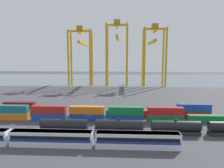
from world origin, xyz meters
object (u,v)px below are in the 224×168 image
Objects in this scene: freight_tank_row at (147,127)px; gantry_crane_east at (154,48)px; passenger_train at (52,138)px; shipping_container_14 at (87,113)px; shipping_container_0 at (12,116)px; shipping_container_2 at (49,116)px; shipping_container_6 at (126,118)px; gantry_crane_central at (117,46)px; gantry_crane_west at (81,49)px; shipping_container_10 at (206,119)px.

gantry_crane_east reaches higher than freight_tank_row.
shipping_container_14 is (4.49, 26.70, -0.84)m from passenger_train.
shipping_container_0 and shipping_container_2 have the same top height.
passenger_train is at bearing -131.88° from shipping_container_6.
gantry_crane_central is at bearing 77.53° from shipping_container_2.
shipping_container_2 is 113.82m from gantry_crane_east.
shipping_container_14 is 98.50m from gantry_crane_west.
shipping_container_10 is at bearing -71.07° from gantry_crane_central.
gantry_crane_east is (58.53, 0.07, 0.74)m from gantry_crane_west.
shipping_container_0 is at bearing 180.00° from shipping_container_10.
shipping_container_0 and shipping_container_10 have the same top height.
gantry_crane_central is at bearing -178.01° from gantry_crane_east.
gantry_crane_central is at bearing 108.93° from shipping_container_10.
passenger_train is at bearing -109.56° from gantry_crane_east.
shipping_container_0 is 101.80m from gantry_crane_west.
gantry_crane_central is (13.07, 118.13, 28.88)m from passenger_train.
shipping_container_2 is at bearing -85.43° from gantry_crane_west.
shipping_container_2 is at bearing 0.00° from shipping_container_0.
gantry_crane_west is 29.38m from gantry_crane_central.
shipping_container_0 is (-22.05, 21.16, -0.84)m from passenger_train.
gantry_crane_west is at bearing 122.56° from shipping_container_10.
gantry_crane_central is at bearing 84.64° from shipping_container_14.
shipping_container_10 is at bearing 0.00° from shipping_container_2.
passenger_train reaches higher than shipping_container_2.
freight_tank_row reaches higher than shipping_container_10.
passenger_train is at bearing -68.41° from shipping_container_2.
shipping_container_14 is (-41.84, 5.54, 0.00)m from shipping_container_10.
freight_tank_row is 5.23× the size of shipping_container_2.
gantry_crane_east is at bearing 0.07° from gantry_crane_west.
freight_tank_row is 112.95m from gantry_crane_central.
shipping_container_0 and shipping_container_14 have the same top height.
gantry_crane_central is at bearing 83.69° from passenger_train.
passenger_train is 22.78m from shipping_container_2.
shipping_container_14 is (-14.49, 5.54, 0.00)m from shipping_container_6.
freight_tank_row is 119.94m from gantry_crane_west.
gantry_crane_west is (-41.27, 109.45, 26.49)m from freight_tank_row.
shipping_container_0 is at bearing 180.00° from shipping_container_6.
shipping_container_14 is 0.24× the size of gantry_crane_central.
shipping_container_6 is at bearing 180.00° from shipping_container_10.
shipping_container_14 is at bearing 172.46° from shipping_container_10.
freight_tank_row is 26.77m from shipping_container_14.
shipping_container_0 is at bearing -109.91° from gantry_crane_central.
shipping_container_0 is at bearing 180.00° from shipping_container_2.
shipping_container_10 is 119.32m from gantry_crane_west.
shipping_container_2 is 1.00× the size of shipping_container_10.
passenger_train is at bearing -159.02° from freight_tank_row.
gantry_crane_central reaches higher than shipping_container_10.
gantry_crane_west is (-35.17, 97.90, 27.27)m from shipping_container_6.
shipping_container_0 is 107.33m from gantry_crane_central.
gantry_crane_east is at bearing 76.59° from shipping_container_6.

